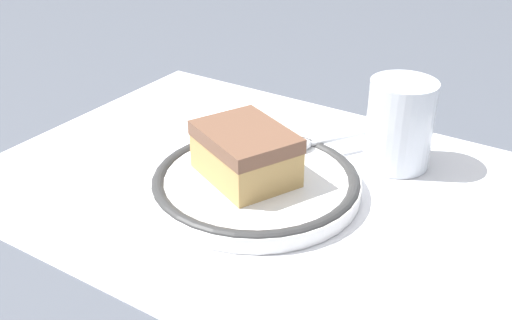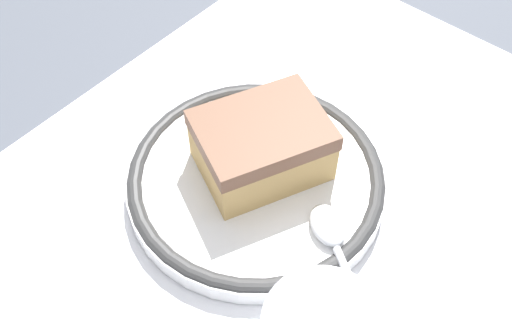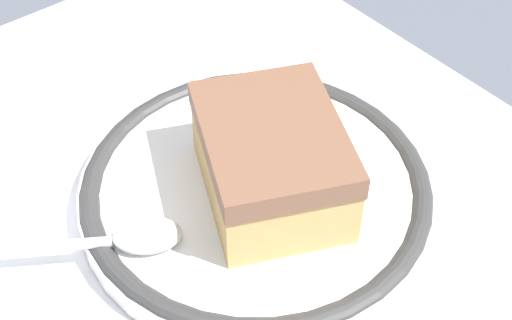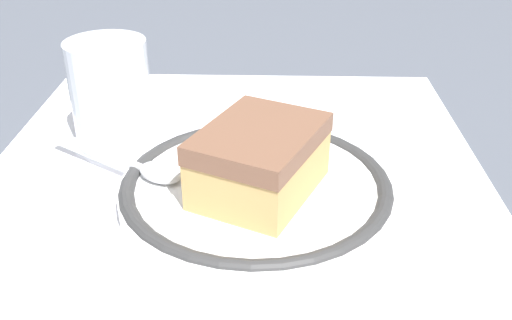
% 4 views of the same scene
% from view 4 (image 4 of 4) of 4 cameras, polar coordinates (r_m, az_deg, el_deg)
% --- Properties ---
extents(ground_plane, '(2.40, 2.40, 0.00)m').
position_cam_4_polar(ground_plane, '(0.45, -2.47, -4.81)').
color(ground_plane, '#4C515B').
extents(placemat, '(0.56, 0.42, 0.00)m').
position_cam_4_polar(placemat, '(0.45, -2.48, -4.73)').
color(placemat, white).
rests_on(placemat, ground_plane).
extents(plate, '(0.21, 0.21, 0.02)m').
position_cam_4_polar(plate, '(0.45, -0.00, -2.88)').
color(plate, white).
rests_on(plate, placemat).
extents(cake_slice, '(0.12, 0.11, 0.05)m').
position_cam_4_polar(cake_slice, '(0.42, 0.37, 0.13)').
color(cake_slice, tan).
rests_on(cake_slice, plate).
extents(spoon, '(0.09, 0.13, 0.01)m').
position_cam_4_polar(spoon, '(0.46, -11.07, -0.57)').
color(spoon, silver).
rests_on(spoon, plate).
extents(cup, '(0.07, 0.07, 0.09)m').
position_cam_4_polar(cup, '(0.54, -13.95, 5.73)').
color(cup, silver).
rests_on(cup, placemat).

